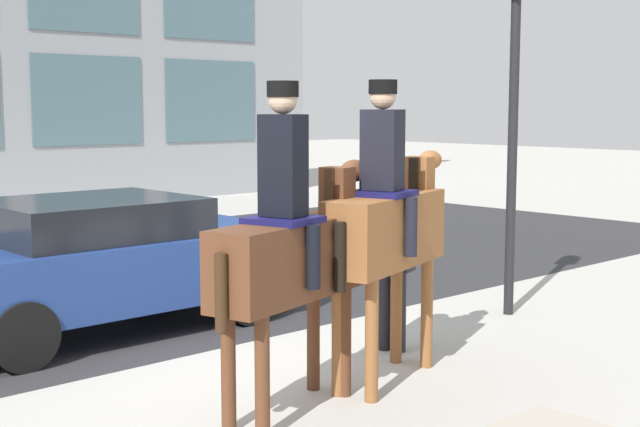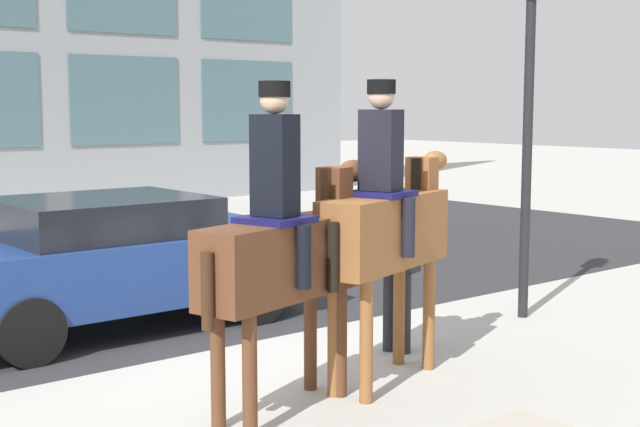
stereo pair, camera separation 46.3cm
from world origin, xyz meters
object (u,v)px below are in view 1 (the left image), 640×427
object	(u,v)px
mounted_horse_lead	(292,249)
street_car_near_lane	(98,260)
mounted_horse_companion	(387,224)
pedestrian_bystander	(393,252)
traffic_light	(516,62)

from	to	relation	value
mounted_horse_lead	street_car_near_lane	world-z (taller)	mounted_horse_lead
mounted_horse_companion	pedestrian_bystander	world-z (taller)	mounted_horse_companion
street_car_near_lane	traffic_light	bearing A→B (deg)	-33.91
mounted_horse_lead	pedestrian_bystander	xyz separation A→B (m)	(1.84, 0.65, -0.32)
pedestrian_bystander	traffic_light	xyz separation A→B (m)	(2.14, 0.14, 1.89)
mounted_horse_lead	pedestrian_bystander	bearing A→B (deg)	4.40
pedestrian_bystander	mounted_horse_companion	bearing A→B (deg)	20.15
mounted_horse_companion	pedestrian_bystander	xyz separation A→B (m)	(0.71, 0.59, -0.40)
street_car_near_lane	mounted_horse_lead	bearing A→B (deg)	-92.69
mounted_horse_companion	traffic_light	size ratio (longest dim) A/B	0.60
pedestrian_bystander	traffic_light	distance (m)	2.86
mounted_horse_companion	pedestrian_bystander	bearing A→B (deg)	22.41
mounted_horse_lead	traffic_light	xyz separation A→B (m)	(3.99, 0.79, 1.58)
traffic_light	mounted_horse_lead	bearing A→B (deg)	-168.77
mounted_horse_lead	traffic_light	world-z (taller)	traffic_light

